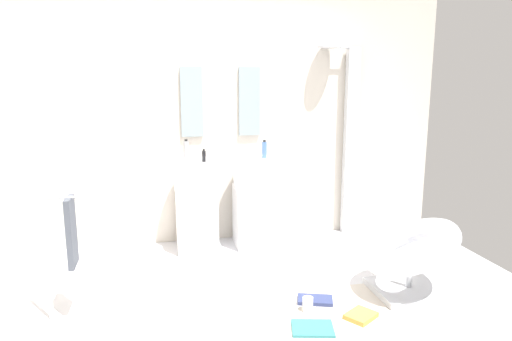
{
  "coord_description": "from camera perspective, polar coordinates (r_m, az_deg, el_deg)",
  "views": [
    {
      "loc": [
        -0.64,
        -3.17,
        1.71
      ],
      "look_at": [
        0.15,
        0.55,
        0.95
      ],
      "focal_mm": 32.35,
      "sensor_mm": 36.0,
      "label": 1
    }
  ],
  "objects": [
    {
      "name": "ground_plane",
      "position": [
        3.67,
        -0.52,
        -16.84
      ],
      "size": [
        4.8,
        3.6,
        0.04
      ],
      "primitive_type": "cube",
      "color": "silver"
    },
    {
      "name": "rear_partition",
      "position": [
        4.88,
        -4.45,
        6.44
      ],
      "size": [
        4.8,
        0.1,
        2.6
      ],
      "primitive_type": "cube",
      "color": "beige",
      "rests_on": "ground_plane"
    },
    {
      "name": "pedestal_sink_left",
      "position": [
        4.68,
        -7.4,
        -4.09
      ],
      "size": [
        0.43,
        0.43,
        1.03
      ],
      "color": "white",
      "rests_on": "ground_plane"
    },
    {
      "name": "pedestal_sink_right",
      "position": [
        4.76,
        -0.2,
        -3.72
      ],
      "size": [
        0.43,
        0.43,
        1.03
      ],
      "color": "white",
      "rests_on": "ground_plane"
    },
    {
      "name": "vanity_mirror_left",
      "position": [
        4.77,
        -7.96,
        8.39
      ],
      "size": [
        0.22,
        0.03,
        0.7
      ],
      "primitive_type": "cube",
      "color": "#8C9EA8"
    },
    {
      "name": "vanity_mirror_right",
      "position": [
        4.85,
        -0.83,
        8.54
      ],
      "size": [
        0.22,
        0.03,
        0.7
      ],
      "primitive_type": "cube",
      "color": "#8C9EA8"
    },
    {
      "name": "shower_column",
      "position": [
        5.16,
        11.47,
        4.06
      ],
      "size": [
        0.49,
        0.24,
        2.05
      ],
      "color": "#B7BABF",
      "rests_on": "ground_plane"
    },
    {
      "name": "lounge_chair",
      "position": [
        3.92,
        18.57,
        -9.62
      ],
      "size": [
        1.01,
        1.01,
        0.65
      ],
      "color": "#B7BABF",
      "rests_on": "ground_plane"
    },
    {
      "name": "towel_rack",
      "position": [
        3.53,
        -22.31,
        -7.39
      ],
      "size": [
        0.37,
        0.22,
        0.95
      ],
      "color": "#B7BABF",
      "rests_on": "ground_plane"
    },
    {
      "name": "area_rug",
      "position": [
        3.58,
        8.13,
        -17.28
      ],
      "size": [
        1.15,
        0.84,
        0.01
      ],
      "primitive_type": "cube",
      "color": "beige",
      "rests_on": "ground_plane"
    },
    {
      "name": "magazine_ochre",
      "position": [
        3.57,
        12.83,
        -17.1
      ],
      "size": [
        0.27,
        0.26,
        0.04
      ],
      "primitive_type": "cube",
      "rotation": [
        0.0,
        0.0,
        0.59
      ],
      "color": "gold",
      "rests_on": "area_rug"
    },
    {
      "name": "magazine_navy",
      "position": [
        3.74,
        7.31,
        -15.59
      ],
      "size": [
        0.3,
        0.23,
        0.03
      ],
      "primitive_type": "cube",
      "rotation": [
        0.0,
        0.0,
        -0.32
      ],
      "color": "navy",
      "rests_on": "area_rug"
    },
    {
      "name": "magazine_teal",
      "position": [
        3.38,
        7.02,
        -18.79
      ],
      "size": [
        0.33,
        0.28,
        0.02
      ],
      "primitive_type": "cube",
      "rotation": [
        0.0,
        0.0,
        -0.23
      ],
      "color": "teal",
      "rests_on": "area_rug"
    },
    {
      "name": "coffee_mug",
      "position": [
        3.58,
        6.42,
        -16.13
      ],
      "size": [
        0.08,
        0.08,
        0.11
      ],
      "primitive_type": "cylinder",
      "color": "white",
      "rests_on": "area_rug"
    },
    {
      "name": "soap_bottle_grey",
      "position": [
        4.69,
        -8.62,
        2.63
      ],
      "size": [
        0.05,
        0.05,
        0.19
      ],
      "color": "#99999E",
      "rests_on": "pedestal_sink_left"
    },
    {
      "name": "soap_bottle_blue",
      "position": [
        4.63,
        1.04,
        2.6
      ],
      "size": [
        0.05,
        0.05,
        0.18
      ],
      "color": "#4C72B7",
      "rests_on": "pedestal_sink_right"
    },
    {
      "name": "soap_bottle_black",
      "position": [
        4.44,
        -6.46,
        1.79
      ],
      "size": [
        0.04,
        0.04,
        0.12
      ],
      "color": "black",
      "rests_on": "pedestal_sink_left"
    }
  ]
}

